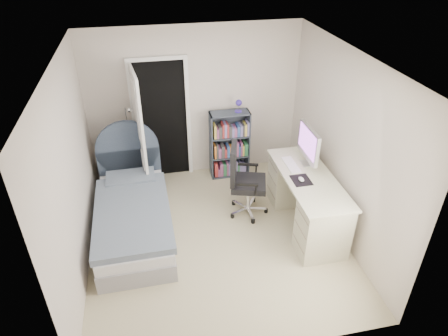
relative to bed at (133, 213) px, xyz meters
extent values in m
cube|color=tan|center=(1.10, -0.39, -0.31)|extent=(3.40, 3.60, 0.05)
cube|color=white|center=(1.10, -0.39, 2.24)|extent=(3.40, 3.60, 0.05)
cube|color=beige|center=(1.10, 1.44, 0.96)|extent=(3.40, 0.05, 2.50)
cube|color=beige|center=(1.10, -2.21, 0.96)|extent=(3.40, 0.05, 2.50)
cube|color=beige|center=(-0.62, -0.39, 0.96)|extent=(0.05, 3.60, 2.50)
cube|color=beige|center=(2.83, -0.39, 0.96)|extent=(0.05, 3.60, 2.50)
cube|color=black|center=(0.55, 1.41, 0.71)|extent=(0.80, 0.01, 2.00)
cube|color=white|center=(0.12, 1.38, 0.71)|extent=(0.06, 0.06, 2.00)
cube|color=white|center=(0.98, 1.38, 0.71)|extent=(0.06, 0.06, 2.00)
cube|color=white|center=(0.55, 1.38, 1.74)|extent=(0.92, 0.06, 0.06)
cube|color=white|center=(0.20, 0.99, 0.71)|extent=(0.13, 0.80, 2.00)
cube|color=gray|center=(0.00, -0.10, -0.16)|extent=(0.98, 2.02, 0.26)
cube|color=silver|center=(0.00, -0.10, 0.04)|extent=(0.96, 1.98, 0.16)
cube|color=slate|center=(0.00, -0.20, 0.16)|extent=(1.02, 1.72, 0.10)
cube|color=slate|center=(-0.01, 0.62, 0.18)|extent=(0.72, 0.41, 0.12)
cube|color=#354153|center=(-0.01, 0.94, 0.11)|extent=(0.95, 0.08, 0.80)
cylinder|color=#354153|center=(-0.01, 0.94, 0.51)|extent=(0.95, 0.08, 0.95)
cylinder|color=tan|center=(-0.43, 1.02, -0.02)|extent=(0.04, 0.04, 0.53)
cylinder|color=tan|center=(-0.43, 1.38, -0.02)|extent=(0.04, 0.04, 0.53)
cylinder|color=tan|center=(-0.07, 1.02, -0.02)|extent=(0.04, 0.04, 0.53)
cylinder|color=tan|center=(-0.07, 1.38, -0.02)|extent=(0.04, 0.04, 0.53)
cube|color=tan|center=(-0.25, 1.20, 0.23)|extent=(0.43, 0.43, 0.03)
cube|color=tan|center=(-0.25, 1.20, -0.10)|extent=(0.38, 0.38, 0.02)
cube|color=#B24C33|center=(-0.30, 1.20, 0.26)|extent=(0.17, 0.23, 0.03)
cube|color=#3F598C|center=(-0.30, 1.20, 0.29)|extent=(0.16, 0.22, 0.03)
cube|color=#D8CC7F|center=(-0.30, 1.20, 0.32)|extent=(0.15, 0.21, 0.03)
cylinder|color=silver|center=(0.02, 1.20, -0.28)|extent=(0.20, 0.20, 0.02)
cylinder|color=silver|center=(0.02, 1.20, 0.40)|extent=(0.02, 0.02, 1.36)
sphere|color=silver|center=(0.08, 1.16, 1.06)|extent=(0.08, 0.08, 0.08)
cube|color=#363D49|center=(1.31, 1.18, 0.29)|extent=(0.02, 0.28, 1.16)
cube|color=#363D49|center=(1.94, 1.18, 0.29)|extent=(0.02, 0.28, 1.16)
cube|color=#363D49|center=(1.63, 1.18, 0.86)|extent=(0.65, 0.28, 0.02)
cube|color=#363D49|center=(1.63, 1.18, -0.28)|extent=(0.65, 0.28, 0.02)
cube|color=#363D49|center=(1.63, 1.31, 0.29)|extent=(0.65, 0.01, 1.16)
cube|color=#363D49|center=(1.63, 1.18, 0.08)|extent=(0.61, 0.26, 0.02)
cube|color=#363D49|center=(1.63, 1.18, 0.45)|extent=(0.61, 0.26, 0.02)
cylinder|color=#3925A1|center=(1.77, 1.18, 0.88)|extent=(0.11, 0.11, 0.02)
cylinder|color=silver|center=(1.77, 1.18, 0.95)|extent=(0.01, 0.01, 0.15)
sphere|color=#3925A1|center=(1.77, 1.15, 1.04)|extent=(0.10, 0.10, 0.10)
cube|color=#B23333|center=(1.38, 1.16, -0.14)|extent=(0.05, 0.19, 0.25)
cube|color=#994C7F|center=(1.43, 1.16, -0.19)|extent=(0.03, 0.19, 0.15)
cube|color=#994C7F|center=(1.47, 1.16, -0.14)|extent=(0.05, 0.19, 0.23)
cube|color=#337F4C|center=(1.53, 1.16, -0.15)|extent=(0.05, 0.19, 0.21)
cube|color=#994C7F|center=(1.58, 1.16, -0.14)|extent=(0.03, 0.19, 0.23)
cube|color=#7F72B2|center=(1.61, 1.16, -0.15)|extent=(0.03, 0.19, 0.22)
cube|color=#335999|center=(1.65, 1.16, -0.16)|extent=(0.03, 0.19, 0.19)
cube|color=#994C7F|center=(1.69, 1.16, -0.16)|extent=(0.05, 0.19, 0.19)
cube|color=#7F72B2|center=(1.74, 1.16, -0.13)|extent=(0.02, 0.19, 0.26)
cube|color=#337F4C|center=(1.77, 1.16, -0.16)|extent=(0.03, 0.19, 0.19)
cube|color=#7F72B2|center=(1.81, 1.16, -0.16)|extent=(0.03, 0.19, 0.20)
cube|color=#7F72B2|center=(1.84, 1.16, -0.18)|extent=(0.03, 0.19, 0.15)
cube|color=#7F72B2|center=(1.88, 1.16, -0.18)|extent=(0.04, 0.19, 0.17)
cube|color=orange|center=(1.37, 1.16, 0.22)|extent=(0.03, 0.19, 0.23)
cube|color=#3F3F3F|center=(1.40, 1.16, 0.23)|extent=(0.03, 0.19, 0.25)
cube|color=#994C7F|center=(1.45, 1.16, 0.19)|extent=(0.04, 0.19, 0.17)
cube|color=#3F3F3F|center=(1.50, 1.16, 0.21)|extent=(0.05, 0.19, 0.21)
cube|color=#B23333|center=(1.55, 1.16, 0.18)|extent=(0.03, 0.19, 0.15)
cube|color=#335999|center=(1.59, 1.16, 0.20)|extent=(0.04, 0.19, 0.19)
cube|color=orange|center=(1.64, 1.16, 0.18)|extent=(0.04, 0.19, 0.16)
cube|color=#D8BF4C|center=(1.69, 1.16, 0.18)|extent=(0.05, 0.19, 0.15)
cube|color=#994C7F|center=(1.74, 1.16, 0.23)|extent=(0.04, 0.19, 0.26)
cube|color=#335999|center=(1.78, 1.16, 0.19)|extent=(0.03, 0.19, 0.18)
cube|color=#994C7F|center=(1.81, 1.16, 0.23)|extent=(0.02, 0.19, 0.25)
cube|color=#D8BF4C|center=(1.85, 1.16, 0.19)|extent=(0.03, 0.19, 0.18)
cube|color=#337F4C|center=(1.89, 1.16, 0.21)|extent=(0.06, 0.19, 0.21)
cube|color=#D8BF4C|center=(1.37, 1.16, 0.58)|extent=(0.04, 0.19, 0.22)
cube|color=#994C7F|center=(1.41, 1.16, 0.55)|extent=(0.04, 0.19, 0.16)
cube|color=#3F3F3F|center=(1.46, 1.16, 0.57)|extent=(0.05, 0.19, 0.19)
cube|color=#B23333|center=(1.50, 1.16, 0.59)|extent=(0.03, 0.19, 0.23)
cube|color=#7F72B2|center=(1.54, 1.16, 0.59)|extent=(0.04, 0.19, 0.23)
cube|color=#B23333|center=(1.58, 1.16, 0.58)|extent=(0.03, 0.19, 0.22)
cube|color=#3F3F3F|center=(1.62, 1.16, 0.57)|extent=(0.04, 0.19, 0.19)
cube|color=#7F72B2|center=(1.67, 1.16, 0.55)|extent=(0.03, 0.19, 0.16)
cube|color=#994C7F|center=(1.71, 1.16, 0.55)|extent=(0.04, 0.19, 0.15)
cube|color=#335999|center=(1.76, 1.16, 0.56)|extent=(0.04, 0.19, 0.18)
cube|color=#7F72B2|center=(1.80, 1.16, 0.56)|extent=(0.04, 0.19, 0.18)
cube|color=#3F3F3F|center=(1.84, 1.16, 0.57)|extent=(0.03, 0.19, 0.20)
cube|color=#D8BF4C|center=(1.88, 1.16, 0.57)|extent=(0.03, 0.19, 0.20)
cube|color=#7F72B2|center=(1.92, 1.16, 0.59)|extent=(0.03, 0.19, 0.23)
cube|color=beige|center=(2.39, -0.36, 0.51)|extent=(0.67, 1.68, 0.03)
cube|color=beige|center=(2.39, -0.96, 0.10)|extent=(0.62, 0.45, 0.79)
cube|color=beige|center=(2.39, 0.23, 0.10)|extent=(0.62, 0.45, 0.79)
cube|color=silver|center=(2.50, -0.03, 0.53)|extent=(0.18, 0.18, 0.01)
cube|color=silver|center=(2.54, -0.03, 0.66)|extent=(0.03, 0.07, 0.25)
cube|color=silver|center=(2.48, -0.03, 0.86)|extent=(0.05, 0.63, 0.45)
cube|color=#C55EE4|center=(2.45, -0.03, 0.89)|extent=(0.00, 0.56, 0.36)
cube|color=white|center=(2.26, -0.03, 0.54)|extent=(0.15, 0.45, 0.02)
cube|color=black|center=(2.26, -0.42, 0.53)|extent=(0.25, 0.29, 0.00)
ellipsoid|color=white|center=(2.26, -0.42, 0.55)|extent=(0.07, 0.11, 0.03)
cube|color=silver|center=(1.81, 0.04, -0.23)|extent=(0.29, 0.12, 0.03)
cylinder|color=black|center=(1.94, 0.00, -0.26)|extent=(0.07, 0.07, 0.06)
cube|color=silver|center=(1.75, 0.19, -0.23)|extent=(0.19, 0.26, 0.03)
cylinder|color=black|center=(1.83, 0.31, -0.26)|extent=(0.07, 0.07, 0.06)
cube|color=silver|center=(1.59, 0.19, -0.23)|extent=(0.21, 0.25, 0.03)
cylinder|color=black|center=(1.50, 0.30, -0.26)|extent=(0.07, 0.07, 0.06)
cube|color=silver|center=(1.55, 0.03, -0.23)|extent=(0.28, 0.14, 0.03)
cylinder|color=black|center=(1.42, -0.02, -0.26)|extent=(0.07, 0.07, 0.06)
cube|color=silver|center=(1.68, -0.06, -0.23)|extent=(0.05, 0.29, 0.03)
cylinder|color=black|center=(1.68, -0.20, -0.26)|extent=(0.07, 0.07, 0.06)
cylinder|color=silver|center=(1.67, 0.08, -0.01)|extent=(0.06, 0.06, 0.43)
cube|color=black|center=(1.67, 0.08, 0.22)|extent=(0.61, 0.61, 0.09)
cube|color=black|center=(1.46, 0.14, 0.55)|extent=(0.19, 0.45, 0.56)
cube|color=black|center=(1.58, -0.17, 0.38)|extent=(0.31, 0.12, 0.03)
cube|color=black|center=(1.73, 0.34, 0.38)|extent=(0.31, 0.12, 0.03)
camera|label=1|loc=(0.36, -4.55, 3.47)|focal=32.00mm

